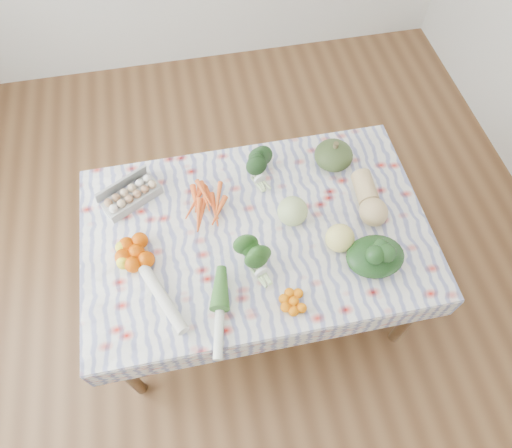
# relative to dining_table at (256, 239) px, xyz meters

# --- Properties ---
(ground) EXTENTS (4.50, 4.50, 0.00)m
(ground) POSITION_rel_dining_table_xyz_m (0.00, 0.00, -0.68)
(ground) COLOR brown
(ground) RESTS_ON ground
(dining_table) EXTENTS (1.60, 1.00, 0.75)m
(dining_table) POSITION_rel_dining_table_xyz_m (0.00, 0.00, 0.00)
(dining_table) COLOR brown
(dining_table) RESTS_ON ground
(tablecloth) EXTENTS (1.66, 1.06, 0.01)m
(tablecloth) POSITION_rel_dining_table_xyz_m (0.00, 0.00, 0.08)
(tablecloth) COLOR white
(tablecloth) RESTS_ON dining_table
(egg_carton) EXTENTS (0.31, 0.24, 0.08)m
(egg_carton) POSITION_rel_dining_table_xyz_m (-0.57, 0.29, 0.12)
(egg_carton) COLOR #AAAAA5
(egg_carton) RESTS_ON tablecloth
(carrot_bunch) EXTENTS (0.30, 0.28, 0.05)m
(carrot_bunch) POSITION_rel_dining_table_xyz_m (-0.21, 0.16, 0.11)
(carrot_bunch) COLOR orange
(carrot_bunch) RESTS_ON tablecloth
(kale_bunch) EXTENTS (0.19, 0.17, 0.14)m
(kale_bunch) POSITION_rel_dining_table_xyz_m (0.06, 0.31, 0.15)
(kale_bunch) COLOR #1A3917
(kale_bunch) RESTS_ON tablecloth
(kabocha_squash) EXTENTS (0.20, 0.20, 0.13)m
(kabocha_squash) POSITION_rel_dining_table_xyz_m (0.47, 0.32, 0.15)
(kabocha_squash) COLOR #3A4B23
(kabocha_squash) RESTS_ON tablecloth
(cabbage) EXTENTS (0.18, 0.18, 0.15)m
(cabbage) POSITION_rel_dining_table_xyz_m (0.18, 0.03, 0.16)
(cabbage) COLOR #B5CB7D
(cabbage) RESTS_ON tablecloth
(butternut_squash) EXTENTS (0.15, 0.30, 0.14)m
(butternut_squash) POSITION_rel_dining_table_xyz_m (0.57, 0.03, 0.15)
(butternut_squash) COLOR tan
(butternut_squash) RESTS_ON tablecloth
(orange_cluster) EXTENTS (0.29, 0.29, 0.08)m
(orange_cluster) POSITION_rel_dining_table_xyz_m (-0.56, -0.03, 0.12)
(orange_cluster) COLOR #D14A00
(orange_cluster) RESTS_ON tablecloth
(broccoli) EXTENTS (0.19, 0.19, 0.11)m
(broccoli) POSITION_rel_dining_table_xyz_m (-0.04, -0.19, 0.14)
(broccoli) COLOR #24521A
(broccoli) RESTS_ON tablecloth
(mandarin_cluster) EXTENTS (0.15, 0.15, 0.05)m
(mandarin_cluster) POSITION_rel_dining_table_xyz_m (0.09, -0.40, 0.11)
(mandarin_cluster) COLOR orange
(mandarin_cluster) RESTS_ON tablecloth
(grapefruit) EXTENTS (0.17, 0.17, 0.13)m
(grapefruit) POSITION_rel_dining_table_xyz_m (0.36, -0.15, 0.15)
(grapefruit) COLOR #F1DF70
(grapefruit) RESTS_ON tablecloth
(spinach_bag) EXTENTS (0.32, 0.28, 0.12)m
(spinach_bag) POSITION_rel_dining_table_xyz_m (0.49, -0.27, 0.14)
(spinach_bag) COLOR black
(spinach_bag) RESTS_ON tablecloth
(daikon) EXTENTS (0.20, 0.37, 0.05)m
(daikon) POSITION_rel_dining_table_xyz_m (-0.47, -0.27, 0.11)
(daikon) COLOR silver
(daikon) RESTS_ON tablecloth
(leek) EXTENTS (0.12, 0.39, 0.04)m
(leek) POSITION_rel_dining_table_xyz_m (-0.24, -0.39, 0.11)
(leek) COLOR white
(leek) RESTS_ON tablecloth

